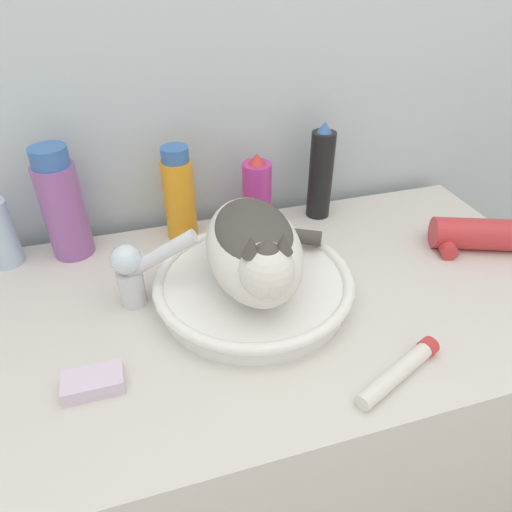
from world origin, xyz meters
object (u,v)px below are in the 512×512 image
hair_dryer (472,235)px  soap_bar (93,382)px  faucet (136,269)px  cream_tube (400,371)px  cat (255,246)px  shampoo_bottle_tall (179,195)px  mouthwash_bottle (63,205)px  hairspray_can_black (321,174)px  spray_bottle_trigger (257,193)px

hair_dryer → soap_bar: (-0.74, -0.15, -0.02)m
faucet → cream_tube: bearing=-27.3°
cat → shampoo_bottle_tall: cat is taller
mouthwash_bottle → cream_tube: 0.66m
soap_bar → cat: bearing=23.8°
faucet → shampoo_bottle_tall: shampoo_bottle_tall is taller
cat → cream_tube: 0.29m
cat → faucet: bearing=-97.6°
cat → hair_dryer: bearing=100.1°
faucet → cream_tube: faucet is taller
shampoo_bottle_tall → soap_bar: 0.42m
hairspray_can_black → hair_dryer: 0.33m
faucet → hair_dryer: (0.66, -0.02, -0.04)m
shampoo_bottle_tall → soap_bar: bearing=-116.9°
spray_bottle_trigger → hairspray_can_black: size_ratio=0.76×
hairspray_can_black → faucet: bearing=-154.6°
shampoo_bottle_tall → cream_tube: size_ratio=1.20×
hairspray_can_black → soap_bar: hairspray_can_black is taller
cream_tube → soap_bar: size_ratio=1.97×
cream_tube → soap_bar: 0.44m
cream_tube → soap_bar: bearing=165.9°
cat → mouthwash_bottle: bearing=-122.0°
cream_tube → soap_bar: cream_tube is taller
faucet → mouthwash_bottle: bearing=132.0°
cat → cream_tube: cat is taller
shampoo_bottle_tall → cat: bearing=-70.3°
hairspray_can_black → shampoo_bottle_tall: size_ratio=1.09×
spray_bottle_trigger → shampoo_bottle_tall: 0.17m
spray_bottle_trigger → soap_bar: size_ratio=1.98×
spray_bottle_trigger → shampoo_bottle_tall: shampoo_bottle_tall is taller
cat → faucet: cat is taller
faucet → hairspray_can_black: size_ratio=0.68×
hairspray_can_black → soap_bar: (-0.49, -0.36, -0.09)m
spray_bottle_trigger → soap_bar: bearing=-133.8°
mouthwash_bottle → shampoo_bottle_tall: (0.22, 0.00, -0.01)m
faucet → hairspray_can_black: bearing=36.9°
soap_bar → cream_tube: bearing=-14.1°
hairspray_can_black → cat: bearing=-132.2°
mouthwash_bottle → soap_bar: (0.03, -0.36, -0.09)m
cat → hairspray_can_black: (0.22, 0.24, -0.01)m
hairspray_can_black → soap_bar: bearing=-143.6°
cat → faucet: (-0.19, 0.05, -0.04)m
mouthwash_bottle → hairspray_can_black: 0.53m
spray_bottle_trigger → shampoo_bottle_tall: size_ratio=0.84×
mouthwash_bottle → shampoo_bottle_tall: 0.22m
cat → spray_bottle_trigger: (0.08, 0.24, -0.04)m
hairspray_can_black → hair_dryer: size_ratio=1.12×
cat → hair_dryer: 0.48m
cat → hair_dryer: (0.47, 0.03, -0.08)m
faucet → cat: bearing=-2.5°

